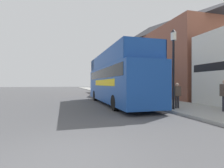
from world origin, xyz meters
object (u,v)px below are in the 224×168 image
Objects in this scene: pedestrian_third at (177,93)px; lamp_post_second at (122,69)px; tour_bus at (116,81)px; lamp_post_nearest at (173,54)px; parked_car_ahead_of_bus at (102,91)px.

lamp_post_second reaches higher than pedestrian_third.
tour_bus is 7.19× the size of pedestrian_third.
lamp_post_nearest reaches higher than tour_bus.
pedestrian_third is (2.06, -12.39, 0.38)m from parked_car_ahead_of_bus.
tour_bus is 2.74× the size of parked_car_ahead_of_bus.
pedestrian_third is at bearing -86.66° from lamp_post_second.
lamp_post_nearest reaches higher than lamp_post_second.
parked_car_ahead_of_bus is 4.41m from lamp_post_second.
pedestrian_third is 9.39m from lamp_post_second.
lamp_post_nearest is at bearing -148.63° from pedestrian_third.
parked_car_ahead_of_bus is 12.56m from pedestrian_third.
lamp_post_second is at bearing -66.69° from parked_car_ahead_of_bus.
lamp_post_nearest is (1.61, -12.66, 2.71)m from parked_car_ahead_of_bus.
parked_car_ahead_of_bus is (0.56, 8.09, -1.17)m from tour_bus.
tour_bus reaches higher than parked_car_ahead_of_bus.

